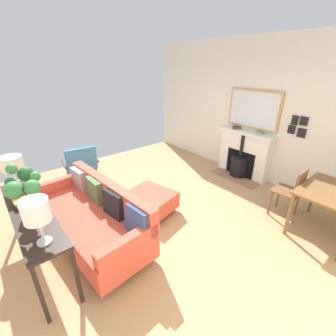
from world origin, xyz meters
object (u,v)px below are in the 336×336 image
mantel_bowl_near (236,127)px  dining_table (333,197)px  console_table (31,216)px  table_lamp_far_end (36,212)px  armchair_accent (81,162)px  book_stack (26,201)px  dining_chair_near_fireplace (292,190)px  mantel_bowl_far (259,133)px  ottoman (152,200)px  table_lamp_near_end (12,164)px  fireplace (243,157)px  potted_plant (25,191)px  sofa (93,217)px

mantel_bowl_near → dining_table: 2.44m
console_table → table_lamp_far_end: (0.00, 0.69, 0.44)m
armchair_accent → book_stack: size_ratio=3.15×
console_table → dining_chair_near_fireplace: bearing=155.1°
mantel_bowl_far → dining_chair_near_fireplace: size_ratio=0.18×
table_lamp_far_end → dining_table: table_lamp_far_end is taller
ottoman → mantel_bowl_near: bearing=-176.6°
mantel_bowl_near → table_lamp_near_end: bearing=-7.4°
fireplace → dining_chair_near_fireplace: bearing=61.5°
console_table → table_lamp_near_end: 0.82m
mantel_bowl_near → potted_plant: size_ratio=0.25×
mantel_bowl_near → console_table: 4.23m
table_lamp_near_end → mantel_bowl_near: bearing=172.6°
sofa → dining_table: bearing=141.6°
dining_table → table_lamp_near_end: bearing=-39.6°
mantel_bowl_far → potted_plant: (4.21, -0.23, 0.09)m
mantel_bowl_near → mantel_bowl_far: bearing=90.0°
ottoman → console_table: bearing=-0.3°
potted_plant → dining_chair_near_fireplace: (-3.40, 1.39, -0.62)m
armchair_accent → table_lamp_far_end: bearing=63.7°
mantel_bowl_near → table_lamp_near_end: size_ratio=0.34×
fireplace → ottoman: bearing=-3.6°
table_lamp_near_end → dining_table: table_lamp_near_end is taller
fireplace → dining_chair_near_fireplace: size_ratio=1.42×
potted_plant → mantel_bowl_near: bearing=-175.5°
fireplace → table_lamp_near_end: (4.17, -0.85, 0.69)m
book_stack → dining_table: size_ratio=0.27×
mantel_bowl_near → potted_plant: potted_plant is taller
sofa → dining_chair_near_fireplace: bearing=149.4°
fireplace → console_table: (4.17, -0.16, 0.25)m
mantel_bowl_near → table_lamp_far_end: (4.21, 0.83, 0.09)m
table_lamp_near_end → dining_table: 4.44m
dining_table → mantel_bowl_near: bearing=-109.9°
mantel_bowl_far → armchair_accent: size_ratio=0.19×
console_table → table_lamp_near_end: (0.00, -0.69, 0.45)m
table_lamp_far_end → dining_table: size_ratio=0.48×
mantel_bowl_far → potted_plant: potted_plant is taller
sofa → table_lamp_far_end: 1.27m
sofa → potted_plant: bearing=15.3°
mantel_bowl_near → dining_chair_near_fireplace: mantel_bowl_near is taller
sofa → dining_table: sofa is taller
ottoman → armchair_accent: (0.50, -1.83, 0.24)m
table_lamp_near_end → potted_plant: 0.88m
potted_plant → armchair_accent: bearing=-121.6°
fireplace → potted_plant: bearing=0.4°
book_stack → dining_table: bearing=145.9°
ottoman → sofa: bearing=-0.6°
book_stack → mantel_bowl_far: bearing=171.9°
mantel_bowl_near → book_stack: (4.21, -0.04, -0.23)m
sofa → console_table: (0.72, 0.00, 0.35)m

